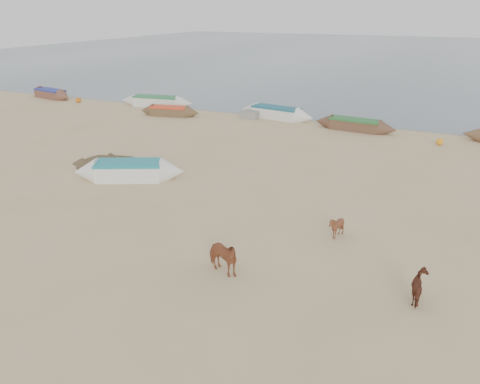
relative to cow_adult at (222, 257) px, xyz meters
name	(u,v)px	position (x,y,z in m)	size (l,w,h in m)	color
ground	(192,257)	(-1.41, 0.51, -0.61)	(140.00, 140.00, 0.00)	tan
sea	(416,54)	(-1.41, 82.51, -0.60)	(160.00, 160.00, 0.00)	slate
cow_adult	(222,257)	(0.00, 0.00, 0.00)	(0.66, 1.44, 1.22)	brown
calf_front	(336,227)	(2.77, 4.06, -0.16)	(0.72, 0.81, 0.90)	brown
calf_right	(422,288)	(6.03, 1.02, -0.15)	(0.92, 0.78, 0.92)	#5C2D1E
near_canoe	(129,171)	(-8.27, 6.12, -0.16)	(5.50, 1.44, 0.91)	white
debris_pile	(107,160)	(-10.85, 7.58, -0.37)	(3.39, 3.39, 0.48)	brown
waterline_canoes	(334,120)	(-1.66, 21.58, -0.18)	(60.87, 5.05, 0.90)	brown
beach_clutter	(395,134)	(2.87, 19.89, -0.31)	(47.76, 4.05, 0.64)	#2F6831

